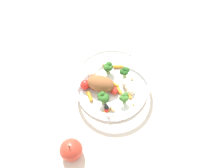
% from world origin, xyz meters
% --- Properties ---
extents(ground_plane, '(2.40, 2.40, 0.00)m').
position_xyz_m(ground_plane, '(0.00, 0.00, 0.00)').
color(ground_plane, silver).
extents(food_container, '(0.25, 0.25, 0.06)m').
position_xyz_m(food_container, '(0.00, -0.01, 0.03)').
color(food_container, white).
rests_on(food_container, ground_plane).
extents(loose_apple, '(0.07, 0.07, 0.08)m').
position_xyz_m(loose_apple, '(0.09, -0.24, 0.03)').
color(loose_apple, '#BC3828').
rests_on(loose_apple, ground_plane).
extents(folded_napkin, '(0.17, 0.18, 0.01)m').
position_xyz_m(folded_napkin, '(-0.04, 0.22, 0.00)').
color(folded_napkin, white).
rests_on(folded_napkin, ground_plane).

